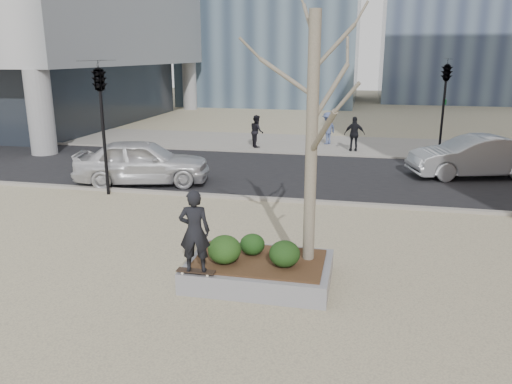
% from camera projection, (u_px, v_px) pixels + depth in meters
% --- Properties ---
extents(ground, '(120.00, 120.00, 0.00)m').
position_uv_depth(ground, '(214.00, 277.00, 10.84)').
color(ground, tan).
rests_on(ground, ground).
extents(street, '(60.00, 8.00, 0.02)m').
position_uv_depth(street, '(285.00, 173.00, 20.26)').
color(street, black).
rests_on(street, ground).
extents(far_sidewalk, '(60.00, 6.00, 0.02)m').
position_uv_depth(far_sidewalk, '(306.00, 144.00, 26.85)').
color(far_sidewalk, gray).
rests_on(far_sidewalk, ground).
extents(planter, '(3.00, 2.00, 0.45)m').
position_uv_depth(planter, '(259.00, 271.00, 10.58)').
color(planter, gray).
rests_on(planter, ground).
extents(planter_mulch, '(2.70, 1.70, 0.04)m').
position_uv_depth(planter_mulch, '(259.00, 260.00, 10.51)').
color(planter_mulch, '#382314').
rests_on(planter_mulch, planter).
extents(sycamore_tree, '(2.80, 2.80, 6.60)m').
position_uv_depth(sycamore_tree, '(313.00, 101.00, 9.71)').
color(sycamore_tree, gray).
rests_on(sycamore_tree, planter_mulch).
extents(shrub_left, '(0.69, 0.69, 0.59)m').
position_uv_depth(shrub_left, '(225.00, 249.00, 10.27)').
color(shrub_left, '#153A12').
rests_on(shrub_left, planter_mulch).
extents(shrub_middle, '(0.54, 0.54, 0.46)m').
position_uv_depth(shrub_middle, '(252.00, 244.00, 10.73)').
color(shrub_middle, '#1A3611').
rests_on(shrub_middle, planter_mulch).
extents(shrub_right, '(0.63, 0.63, 0.54)m').
position_uv_depth(shrub_right, '(285.00, 254.00, 10.11)').
color(shrub_right, black).
rests_on(shrub_right, planter_mulch).
extents(skateboard, '(0.78, 0.21, 0.08)m').
position_uv_depth(skateboard, '(196.00, 272.00, 9.90)').
color(skateboard, black).
rests_on(skateboard, planter).
extents(skateboarder, '(0.67, 0.50, 1.66)m').
position_uv_depth(skateboarder, '(195.00, 231.00, 9.67)').
color(skateboarder, black).
rests_on(skateboarder, skateboard).
extents(police_car, '(5.20, 3.08, 1.66)m').
position_uv_depth(police_car, '(143.00, 162.00, 18.38)').
color(police_car, silver).
rests_on(police_car, street).
extents(car_silver, '(5.15, 2.95, 1.60)m').
position_uv_depth(car_silver, '(474.00, 157.00, 19.41)').
color(car_silver, '#A9ADB2').
rests_on(car_silver, street).
extents(pedestrian_a, '(0.90, 0.99, 1.65)m').
position_uv_depth(pedestrian_a, '(257.00, 131.00, 25.69)').
color(pedestrian_a, black).
rests_on(pedestrian_a, far_sidewalk).
extents(pedestrian_b, '(1.16, 1.25, 1.69)m').
position_uv_depth(pedestrian_b, '(328.00, 128.00, 26.53)').
color(pedestrian_b, '#495783').
rests_on(pedestrian_b, far_sidewalk).
extents(pedestrian_c, '(1.04, 0.52, 1.71)m').
position_uv_depth(pedestrian_c, '(354.00, 134.00, 24.55)').
color(pedestrian_c, black).
rests_on(pedestrian_c, far_sidewalk).
extents(traffic_light_near, '(0.60, 2.48, 4.50)m').
position_uv_depth(traffic_light_near, '(103.00, 129.00, 16.64)').
color(traffic_light_near, black).
rests_on(traffic_light_near, ground).
extents(traffic_light_far, '(0.60, 2.48, 4.50)m').
position_uv_depth(traffic_light_far, '(443.00, 109.00, 22.68)').
color(traffic_light_far, black).
rests_on(traffic_light_far, ground).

